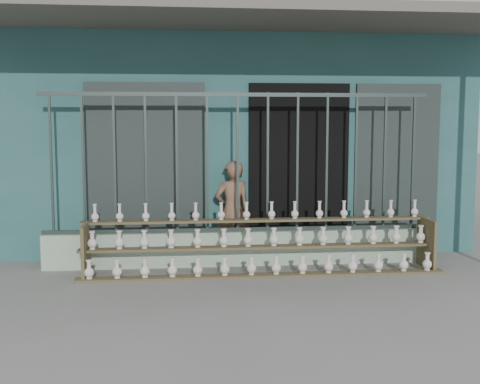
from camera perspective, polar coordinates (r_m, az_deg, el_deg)
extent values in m
plane|color=slate|center=(6.73, 0.87, -9.46)|extent=(60.00, 60.00, 0.00)
cube|color=#275353|center=(10.75, -1.79, 5.16)|extent=(7.00, 5.00, 3.20)
cube|color=black|center=(8.43, 5.53, 2.05)|extent=(1.40, 0.12, 2.40)
cube|color=black|center=(8.24, -8.89, 1.90)|extent=(1.60, 0.08, 2.40)
cube|color=black|center=(8.78, 14.59, 2.04)|extent=(1.20, 0.08, 2.40)
cube|color=#59544C|center=(7.77, -0.16, 16.13)|extent=(7.40, 2.00, 0.12)
cube|color=#9FB89E|center=(7.93, -0.22, -5.33)|extent=(5.00, 0.20, 0.45)
cube|color=#283330|center=(7.90, -17.46, 2.57)|extent=(0.03, 0.03, 1.80)
cube|color=#283330|center=(7.83, -14.65, 2.63)|extent=(0.03, 0.03, 1.80)
cube|color=#283330|center=(7.78, -11.80, 2.68)|extent=(0.03, 0.03, 1.80)
cube|color=#283330|center=(7.75, -8.91, 2.72)|extent=(0.03, 0.03, 1.80)
cube|color=#283330|center=(7.74, -6.01, 2.76)|extent=(0.03, 0.03, 1.80)
cube|color=#283330|center=(7.75, -3.11, 2.79)|extent=(0.03, 0.03, 1.80)
cube|color=#283330|center=(7.78, -0.22, 2.81)|extent=(0.03, 0.03, 1.80)
cube|color=#283330|center=(7.82, 2.64, 2.83)|extent=(0.03, 0.03, 1.80)
cube|color=#283330|center=(7.89, 5.45, 2.84)|extent=(0.03, 0.03, 1.80)
cube|color=#283330|center=(7.98, 8.22, 2.84)|extent=(0.03, 0.03, 1.80)
cube|color=#283330|center=(8.08, 10.92, 2.83)|extent=(0.03, 0.03, 1.80)
cube|color=#283330|center=(8.20, 13.54, 2.82)|extent=(0.03, 0.03, 1.80)
cube|color=#283330|center=(8.34, 16.08, 2.81)|extent=(0.03, 0.03, 1.80)
cube|color=#283330|center=(7.77, -0.23, 9.23)|extent=(5.00, 0.04, 0.05)
cube|color=#283330|center=(7.88, -0.22, -3.55)|extent=(5.00, 0.04, 0.05)
cube|color=brown|center=(7.38, 2.27, -7.91)|extent=(4.50, 0.18, 0.03)
cube|color=brown|center=(7.55, 2.02, -5.24)|extent=(4.50, 0.18, 0.03)
cube|color=brown|center=(7.74, 1.77, -2.69)|extent=(4.50, 0.18, 0.03)
cube|color=brown|center=(7.57, -14.41, -5.37)|extent=(0.04, 0.55, 0.64)
cube|color=brown|center=(8.12, 17.27, -4.66)|extent=(0.04, 0.55, 0.64)
imported|color=brown|center=(8.13, -0.71, -1.79)|extent=(0.56, 0.44, 1.36)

